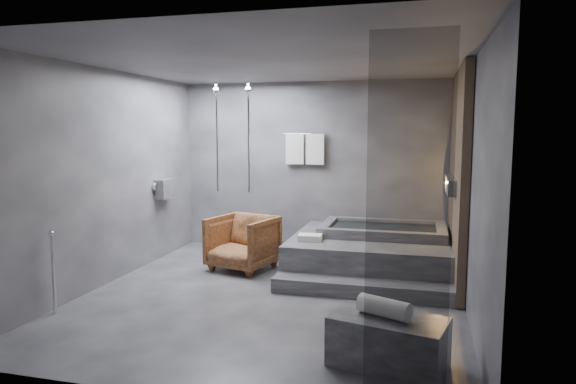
# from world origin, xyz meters

# --- Properties ---
(room) EXTENTS (5.00, 5.04, 2.82)m
(room) POSITION_xyz_m (0.40, 0.24, 1.73)
(room) COLOR #303033
(room) RESTS_ON ground
(tub_deck) EXTENTS (2.20, 2.00, 0.50)m
(tub_deck) POSITION_xyz_m (1.05, 1.45, 0.25)
(tub_deck) COLOR #363638
(tub_deck) RESTS_ON ground
(tub_step) EXTENTS (2.20, 0.36, 0.18)m
(tub_step) POSITION_xyz_m (1.05, 0.27, 0.09)
(tub_step) COLOR #363638
(tub_step) RESTS_ON ground
(concrete_bench) EXTENTS (1.06, 0.74, 0.43)m
(concrete_bench) POSITION_xyz_m (1.49, -1.55, 0.22)
(concrete_bench) COLOR #363639
(concrete_bench) RESTS_ON ground
(driftwood_chair) EXTENTS (1.03, 1.05, 0.78)m
(driftwood_chair) POSITION_xyz_m (-0.76, 1.06, 0.39)
(driftwood_chair) COLOR #472511
(driftwood_chair) RESTS_ON ground
(rolled_towel) EXTENTS (0.49, 0.34, 0.17)m
(rolled_towel) POSITION_xyz_m (1.45, -1.55, 0.51)
(rolled_towel) COLOR white
(rolled_towel) RESTS_ON concrete_bench
(deck_towel) EXTENTS (0.34, 0.26, 0.09)m
(deck_towel) POSITION_xyz_m (0.26, 0.94, 0.54)
(deck_towel) COLOR white
(deck_towel) RESTS_ON tub_deck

